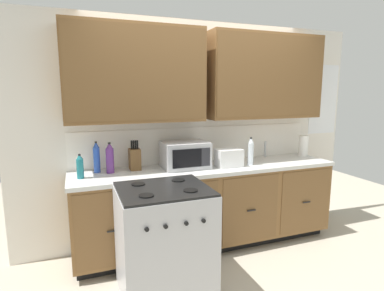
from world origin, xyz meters
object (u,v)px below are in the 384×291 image
at_px(microwave, 185,155).
at_px(knife_block, 135,159).
at_px(stove_range, 164,241).
at_px(bottle_clear, 251,152).
at_px(bottle_violet, 110,158).
at_px(paper_towel_roll, 303,146).
at_px(toaster, 229,158).
at_px(bottle_teal, 80,167).
at_px(bottle_blue, 97,157).

distance_m(microwave, knife_block, 0.53).
distance_m(stove_range, bottle_clear, 1.41).
bearing_deg(stove_range, bottle_violet, 115.54).
bearing_deg(paper_towel_roll, bottle_violet, -179.67).
height_order(toaster, bottle_clear, bottle_clear).
relative_size(knife_block, bottle_clear, 1.00).
distance_m(stove_range, bottle_violet, 1.01).
bearing_deg(bottle_teal, bottle_violet, 22.19).
distance_m(microwave, bottle_blue, 0.91).
bearing_deg(microwave, paper_towel_roll, 2.48).
relative_size(knife_block, bottle_violet, 1.00).
relative_size(toaster, knife_block, 0.90).
height_order(stove_range, toaster, toaster).
distance_m(stove_range, bottle_blue, 1.11).
height_order(paper_towel_roll, bottle_clear, bottle_clear).
distance_m(bottle_blue, bottle_clear, 1.64).
bearing_deg(microwave, stove_range, -122.17).
bearing_deg(bottle_blue, toaster, -9.57).
relative_size(microwave, knife_block, 1.55).
bearing_deg(bottle_teal, toaster, -1.94).
height_order(toaster, knife_block, knife_block).
xyz_separation_m(microwave, paper_towel_roll, (1.61, 0.07, -0.01)).
distance_m(microwave, bottle_violet, 0.78).
bearing_deg(bottle_teal, bottle_blue, 47.55).
bearing_deg(stove_range, microwave, 57.83).
height_order(microwave, paper_towel_roll, microwave).
distance_m(knife_block, bottle_violet, 0.26).
height_order(microwave, bottle_violet, bottle_violet).
bearing_deg(knife_block, microwave, -10.90).
bearing_deg(paper_towel_roll, bottle_clear, -167.08).
bearing_deg(toaster, knife_block, 167.84).
xyz_separation_m(microwave, knife_block, (-0.52, 0.10, -0.02)).
height_order(toaster, paper_towel_roll, paper_towel_roll).
distance_m(toaster, bottle_teal, 1.53).
bearing_deg(bottle_violet, microwave, -4.14).
height_order(knife_block, bottle_violet, knife_block).
xyz_separation_m(knife_block, bottle_violet, (-0.26, -0.04, 0.04)).
height_order(bottle_violet, bottle_teal, bottle_violet).
bearing_deg(bottle_blue, bottle_violet, -26.65).
height_order(microwave, bottle_teal, microwave).
bearing_deg(paper_towel_roll, bottle_teal, -177.21).
relative_size(bottle_violet, bottle_teal, 1.32).
relative_size(microwave, bottle_violet, 1.56).
relative_size(paper_towel_roll, bottle_teal, 1.11).
relative_size(stove_range, bottle_blue, 3.00).
bearing_deg(knife_block, paper_towel_roll, -0.82).
distance_m(knife_block, bottle_blue, 0.38).
bearing_deg(knife_block, toaster, -12.16).
bearing_deg(toaster, bottle_violet, 172.28).
bearing_deg(bottle_blue, paper_towel_roll, -1.10).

